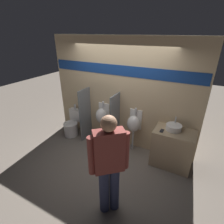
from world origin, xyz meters
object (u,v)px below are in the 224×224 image
at_px(urinal_far, 134,124).
at_px(toilet, 72,125).
at_px(cell_phone, 162,131).
at_px(sink_basin, 174,127).
at_px(person_in_vest, 109,163).
at_px(urinal_near_counter, 102,116).

bearing_deg(urinal_far, toilet, -174.69).
height_order(cell_phone, toilet, cell_phone).
bearing_deg(urinal_far, sink_basin, -5.30).
xyz_separation_m(urinal_far, toilet, (-1.82, -0.17, -0.44)).
height_order(toilet, person_in_vest, person_in_vest).
height_order(cell_phone, urinal_near_counter, urinal_near_counter).
distance_m(cell_phone, person_in_vest, 1.57).
bearing_deg(toilet, cell_phone, -1.87).
distance_m(urinal_near_counter, urinal_far, 0.91).
bearing_deg(urinal_far, person_in_vest, -80.94).
height_order(urinal_near_counter, person_in_vest, person_in_vest).
xyz_separation_m(toilet, person_in_vest, (2.10, -1.59, 0.69)).
height_order(sink_basin, urinal_near_counter, sink_basin).
distance_m(urinal_near_counter, toilet, 1.02).
distance_m(urinal_far, toilet, 1.88).
height_order(urinal_far, toilet, urinal_far).
xyz_separation_m(urinal_near_counter, urinal_far, (0.91, 0.00, 0.00)).
bearing_deg(toilet, urinal_far, 5.31).
height_order(urinal_near_counter, toilet, urinal_near_counter).
xyz_separation_m(urinal_far, person_in_vest, (0.28, -1.75, 0.25)).
bearing_deg(sink_basin, urinal_far, 174.70).
relative_size(sink_basin, cell_phone, 2.33).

